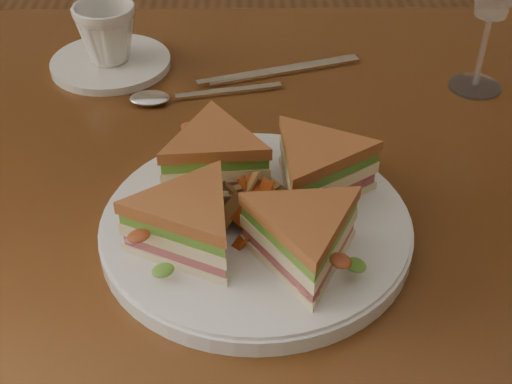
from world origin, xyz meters
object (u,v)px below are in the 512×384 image
spoon (169,97)px  coffee_cup (107,33)px  plate (256,228)px  knife (274,72)px  saucer (111,63)px  sandwich_wedges (256,196)px  table (293,239)px

spoon → coffee_cup: coffee_cup is taller
plate → coffee_cup: size_ratio=3.63×
knife → coffee_cup: coffee_cup is taller
spoon → saucer: 0.12m
spoon → sandwich_wedges: bearing=-79.9°
saucer → coffee_cup: size_ratio=1.94×
coffee_cup → spoon: bearing=-58.0°
table → saucer: (-0.22, 0.22, 0.10)m
table → saucer: size_ratio=7.92×
table → sandwich_wedges: (-0.04, -0.10, 0.14)m
saucer → spoon: bearing=-45.9°
plate → coffee_cup: 0.37m
sandwich_wedges → coffee_cup: size_ratio=3.54×
table → plate: plate is taller
spoon → knife: bearing=14.1°
sandwich_wedges → knife: (0.03, 0.30, -0.04)m
sandwich_wedges → knife: bearing=85.2°
spoon → coffee_cup: 0.12m
plate → saucer: bearing=119.2°
saucer → table: bearing=-44.7°
sandwich_wedges → saucer: bearing=119.2°
spoon → saucer: (-0.08, 0.08, 0.00)m
table → saucer: bearing=135.3°
table → plate: (-0.04, -0.10, 0.11)m
knife → coffee_cup: bearing=155.7°
plate → knife: 0.31m
coffee_cup → knife: bearing=-18.1°
spoon → knife: (0.13, 0.06, -0.00)m
spoon → coffee_cup: size_ratio=2.32×
saucer → plate: bearing=-60.8°
table → sandwich_wedges: 0.18m
table → coffee_cup: (-0.22, 0.22, 0.15)m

